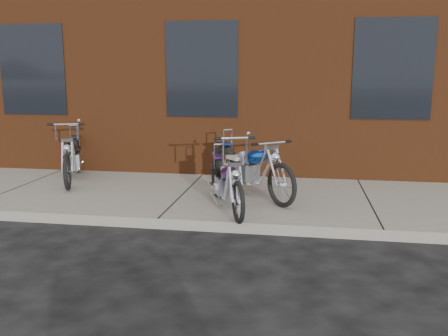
# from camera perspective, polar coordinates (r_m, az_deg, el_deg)

# --- Properties ---
(ground) EXTENTS (120.00, 120.00, 0.00)m
(ground) POSITION_cam_1_polar(r_m,az_deg,el_deg) (6.67, -7.92, -7.30)
(ground) COLOR #2F2F2F
(ground) RESTS_ON ground
(sidewalk) EXTENTS (22.00, 3.00, 0.15)m
(sidewalk) POSITION_cam_1_polar(r_m,az_deg,el_deg) (8.04, -4.79, -3.49)
(sidewalk) COLOR gray
(sidewalk) RESTS_ON ground
(building_brick) EXTENTS (22.00, 10.00, 8.00)m
(building_brick) POSITION_cam_1_polar(r_m,az_deg,el_deg) (14.30, 1.61, 18.75)
(building_brick) COLOR #632E14
(building_brick) RESTS_ON ground
(chopper_purple) EXTENTS (0.83, 1.92, 1.13)m
(chopper_purple) POSITION_cam_1_polar(r_m,az_deg,el_deg) (6.99, 0.30, -1.95)
(chopper_purple) COLOR black
(chopper_purple) RESTS_ON sidewalk
(chopper_blue) EXTENTS (1.59, 1.85, 1.02)m
(chopper_blue) POSITION_cam_1_polar(r_m,az_deg,el_deg) (7.78, 3.01, -0.20)
(chopper_blue) COLOR black
(chopper_blue) RESTS_ON sidewalk
(chopper_third) EXTENTS (0.91, 2.11, 1.13)m
(chopper_third) POSITION_cam_1_polar(r_m,az_deg,el_deg) (9.34, -17.78, 1.06)
(chopper_third) COLOR black
(chopper_third) RESTS_ON sidewalk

